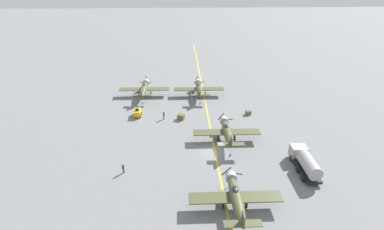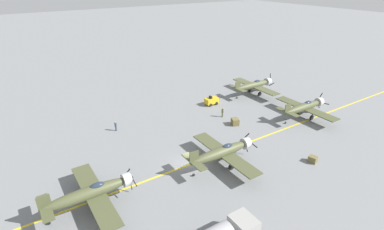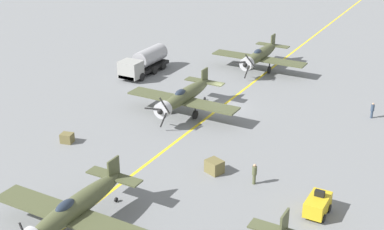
# 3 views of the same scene
# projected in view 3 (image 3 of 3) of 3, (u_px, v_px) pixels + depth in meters

# --- Properties ---
(ground_plane) EXTENTS (400.00, 400.00, 0.00)m
(ground_plane) POSITION_uv_depth(u_px,v_px,m) (221.00, 107.00, 56.69)
(ground_plane) COLOR slate
(taxiway_stripe) EXTENTS (0.30, 160.00, 0.01)m
(taxiway_stripe) POSITION_uv_depth(u_px,v_px,m) (221.00, 107.00, 56.69)
(taxiway_stripe) COLOR yellow
(taxiway_stripe) RESTS_ON ground
(airplane_far_center) EXTENTS (12.00, 9.98, 3.71)m
(airplane_far_center) POSITION_uv_depth(u_px,v_px,m) (73.00, 209.00, 35.39)
(airplane_far_center) COLOR #4B5032
(airplane_far_center) RESTS_ON ground
(airplane_mid_center) EXTENTS (12.00, 9.98, 3.65)m
(airplane_mid_center) POSITION_uv_depth(u_px,v_px,m) (184.00, 97.00, 54.03)
(airplane_mid_center) COLOR #4C5132
(airplane_mid_center) RESTS_ON ground
(airplane_near_center) EXTENTS (12.00, 9.98, 3.65)m
(airplane_near_center) POSITION_uv_depth(u_px,v_px,m) (260.00, 55.00, 66.95)
(airplane_near_center) COLOR #4A4F30
(airplane_near_center) RESTS_ON ground
(fuel_tanker) EXTENTS (2.68, 8.00, 2.98)m
(fuel_tanker) POSITION_uv_depth(u_px,v_px,m) (144.00, 62.00, 66.13)
(fuel_tanker) COLOR black
(fuel_tanker) RESTS_ON ground
(tow_tractor) EXTENTS (1.57, 2.60, 1.79)m
(tow_tractor) POSITION_uv_depth(u_px,v_px,m) (318.00, 205.00, 38.07)
(tow_tractor) COLOR gold
(tow_tractor) RESTS_ON ground
(ground_crew_walking) EXTENTS (0.39, 0.39, 1.78)m
(ground_crew_walking) POSITION_uv_depth(u_px,v_px,m) (254.00, 173.00, 41.85)
(ground_crew_walking) COLOR #515638
(ground_crew_walking) RESTS_ON ground
(ground_crew_inspecting) EXTENTS (0.36, 0.36, 1.65)m
(ground_crew_inspecting) POSITION_uv_depth(u_px,v_px,m) (372.00, 110.00, 53.74)
(ground_crew_inspecting) COLOR #334256
(ground_crew_inspecting) RESTS_ON ground
(supply_crate_by_tanker) EXTENTS (1.24, 1.11, 0.89)m
(supply_crate_by_tanker) POSITION_uv_depth(u_px,v_px,m) (67.00, 138.00, 48.81)
(supply_crate_by_tanker) COLOR brown
(supply_crate_by_tanker) RESTS_ON ground
(supply_crate_mid_lane) EXTENTS (1.63, 1.50, 1.11)m
(supply_crate_mid_lane) POSITION_uv_depth(u_px,v_px,m) (214.00, 166.00, 43.68)
(supply_crate_mid_lane) COLOR brown
(supply_crate_mid_lane) RESTS_ON ground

